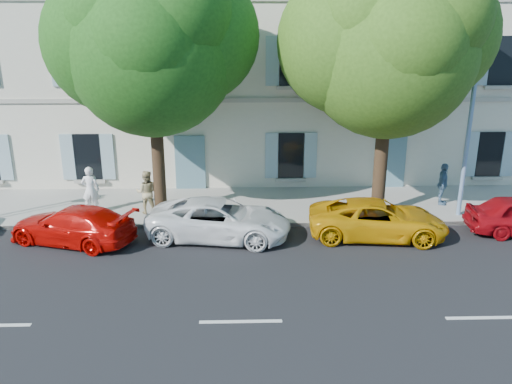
{
  "coord_description": "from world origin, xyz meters",
  "views": [
    {
      "loc": [
        0.07,
        -14.54,
        6.57
      ],
      "look_at": [
        0.54,
        2.0,
        1.4
      ],
      "focal_mm": 35.0,
      "sensor_mm": 36.0,
      "label": 1
    }
  ],
  "objects_px": {
    "pedestrian_b": "(147,192)",
    "car_white_coupe": "(219,220)",
    "car_yellow_supercar": "(378,219)",
    "tree_right": "(389,52)",
    "pedestrian_a": "(91,190)",
    "tree_left": "(152,52)",
    "street_lamp": "(476,94)",
    "car_red_coupe": "(72,225)",
    "pedestrian_c": "(443,184)"
  },
  "relations": [
    {
      "from": "pedestrian_b",
      "to": "car_white_coupe",
      "type": "bearing_deg",
      "value": 142.27
    },
    {
      "from": "pedestrian_b",
      "to": "car_yellow_supercar",
      "type": "bearing_deg",
      "value": 164.86
    },
    {
      "from": "tree_right",
      "to": "pedestrian_a",
      "type": "bearing_deg",
      "value": 177.46
    },
    {
      "from": "tree_left",
      "to": "street_lamp",
      "type": "distance_m",
      "value": 11.34
    },
    {
      "from": "car_red_coupe",
      "to": "car_white_coupe",
      "type": "bearing_deg",
      "value": 111.61
    },
    {
      "from": "car_white_coupe",
      "to": "street_lamp",
      "type": "distance_m",
      "value": 9.89
    },
    {
      "from": "tree_left",
      "to": "tree_right",
      "type": "relative_size",
      "value": 1.0
    },
    {
      "from": "car_white_coupe",
      "to": "tree_left",
      "type": "bearing_deg",
      "value": 55.46
    },
    {
      "from": "car_red_coupe",
      "to": "pedestrian_c",
      "type": "xyz_separation_m",
      "value": [
        13.56,
        3.15,
        0.37
      ]
    },
    {
      "from": "car_red_coupe",
      "to": "pedestrian_c",
      "type": "bearing_deg",
      "value": 121.74
    },
    {
      "from": "car_red_coupe",
      "to": "pedestrian_b",
      "type": "xyz_separation_m",
      "value": [
        2.02,
        2.45,
        0.36
      ]
    },
    {
      "from": "car_white_coupe",
      "to": "pedestrian_c",
      "type": "relative_size",
      "value": 2.87
    },
    {
      "from": "tree_left",
      "to": "pedestrian_a",
      "type": "distance_m",
      "value": 5.67
    },
    {
      "from": "car_yellow_supercar",
      "to": "pedestrian_a",
      "type": "distance_m",
      "value": 10.59
    },
    {
      "from": "tree_right",
      "to": "car_white_coupe",
      "type": "bearing_deg",
      "value": -162.48
    },
    {
      "from": "pedestrian_b",
      "to": "tree_left",
      "type": "bearing_deg",
      "value": 178.45
    },
    {
      "from": "pedestrian_c",
      "to": "car_yellow_supercar",
      "type": "bearing_deg",
      "value": 151.52
    },
    {
      "from": "car_white_coupe",
      "to": "car_yellow_supercar",
      "type": "height_order",
      "value": "car_white_coupe"
    },
    {
      "from": "car_white_coupe",
      "to": "pedestrian_a",
      "type": "xyz_separation_m",
      "value": [
        -4.94,
        2.33,
        0.38
      ]
    },
    {
      "from": "car_white_coupe",
      "to": "tree_right",
      "type": "distance_m",
      "value": 8.17
    },
    {
      "from": "car_yellow_supercar",
      "to": "pedestrian_b",
      "type": "bearing_deg",
      "value": 80.69
    },
    {
      "from": "street_lamp",
      "to": "pedestrian_a",
      "type": "height_order",
      "value": "street_lamp"
    },
    {
      "from": "tree_left",
      "to": "car_white_coupe",
      "type": "bearing_deg",
      "value": -43.44
    },
    {
      "from": "pedestrian_a",
      "to": "car_white_coupe",
      "type": "bearing_deg",
      "value": 149.45
    },
    {
      "from": "car_yellow_supercar",
      "to": "street_lamp",
      "type": "bearing_deg",
      "value": -60.06
    },
    {
      "from": "tree_left",
      "to": "pedestrian_b",
      "type": "distance_m",
      "value": 5.11
    },
    {
      "from": "car_yellow_supercar",
      "to": "pedestrian_c",
      "type": "distance_m",
      "value": 4.48
    },
    {
      "from": "street_lamp",
      "to": "pedestrian_c",
      "type": "relative_size",
      "value": 4.74
    },
    {
      "from": "car_white_coupe",
      "to": "pedestrian_c",
      "type": "xyz_separation_m",
      "value": [
        8.72,
        2.9,
        0.32
      ]
    },
    {
      "from": "car_red_coupe",
      "to": "car_yellow_supercar",
      "type": "distance_m",
      "value": 10.21
    },
    {
      "from": "street_lamp",
      "to": "car_white_coupe",
      "type": "bearing_deg",
      "value": -170.35
    },
    {
      "from": "street_lamp",
      "to": "pedestrian_c",
      "type": "bearing_deg",
      "value": 98.25
    },
    {
      "from": "tree_left",
      "to": "pedestrian_b",
      "type": "xyz_separation_m",
      "value": [
        -0.51,
        0.02,
        -5.09
      ]
    },
    {
      "from": "pedestrian_a",
      "to": "tree_right",
      "type": "bearing_deg",
      "value": 172.19
    },
    {
      "from": "car_yellow_supercar",
      "to": "street_lamp",
      "type": "relative_size",
      "value": 0.58
    },
    {
      "from": "pedestrian_c",
      "to": "pedestrian_b",
      "type": "bearing_deg",
      "value": 113.61
    },
    {
      "from": "car_red_coupe",
      "to": "tree_left",
      "type": "relative_size",
      "value": 0.46
    },
    {
      "from": "pedestrian_a",
      "to": "pedestrian_c",
      "type": "height_order",
      "value": "pedestrian_a"
    },
    {
      "from": "pedestrian_a",
      "to": "pedestrian_c",
      "type": "distance_m",
      "value": 13.68
    },
    {
      "from": "car_red_coupe",
      "to": "pedestrian_c",
      "type": "relative_size",
      "value": 2.54
    },
    {
      "from": "tree_right",
      "to": "pedestrian_b",
      "type": "xyz_separation_m",
      "value": [
        -8.69,
        0.35,
        -5.07
      ]
    },
    {
      "from": "car_yellow_supercar",
      "to": "tree_right",
      "type": "distance_m",
      "value": 5.75
    },
    {
      "from": "car_red_coupe",
      "to": "tree_right",
      "type": "height_order",
      "value": "tree_right"
    },
    {
      "from": "street_lamp",
      "to": "car_red_coupe",
      "type": "bearing_deg",
      "value": -172.69
    },
    {
      "from": "car_white_coupe",
      "to": "car_yellow_supercar",
      "type": "bearing_deg",
      "value": -81.68
    },
    {
      "from": "car_yellow_supercar",
      "to": "pedestrian_c",
      "type": "relative_size",
      "value": 2.77
    },
    {
      "from": "car_white_coupe",
      "to": "pedestrian_a",
      "type": "distance_m",
      "value": 5.48
    },
    {
      "from": "car_red_coupe",
      "to": "car_yellow_supercar",
      "type": "bearing_deg",
      "value": 109.76
    },
    {
      "from": "car_red_coupe",
      "to": "street_lamp",
      "type": "bearing_deg",
      "value": 115.99
    },
    {
      "from": "car_yellow_supercar",
      "to": "tree_right",
      "type": "bearing_deg",
      "value": -8.78
    }
  ]
}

